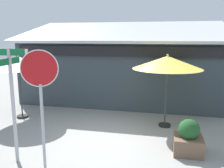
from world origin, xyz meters
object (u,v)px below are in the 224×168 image
Objects in this scene: street_sign_post at (12,94)px; patio_umbrella_ivory_left at (19,63)px; sidewalk_planter at (188,139)px; stop_sign at (41,88)px; patio_umbrella_mustard_center at (167,63)px.

street_sign_post reaches higher than patio_umbrella_ivory_left.
sidewalk_planter is at bearing 18.35° from street_sign_post.
stop_sign is at bearing -152.98° from sidewalk_planter.
street_sign_post is 1.00× the size of stop_sign.
patio_umbrella_mustard_center is 2.64× the size of sidewalk_planter.
patio_umbrella_ivory_left is 0.96× the size of patio_umbrella_mustard_center.
patio_umbrella_mustard_center is 2.83m from sidewalk_planter.
patio_umbrella_mustard_center reaches higher than sidewalk_planter.
street_sign_post is at bearing -137.43° from patio_umbrella_mustard_center.
patio_umbrella_ivory_left is (-2.86, 3.51, 0.13)m from stop_sign.
street_sign_post reaches higher than sidewalk_planter.
patio_umbrella_mustard_center is at bearing 2.53° from patio_umbrella_ivory_left.
sidewalk_planter is (0.66, -1.99, -1.90)m from patio_umbrella_mustard_center.
stop_sign is at bearing -50.79° from patio_umbrella_ivory_left.
street_sign_post is 4.86m from sidewalk_planter.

